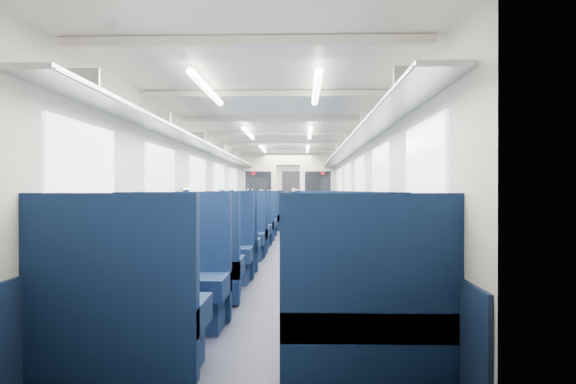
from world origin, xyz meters
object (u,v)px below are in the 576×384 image
at_px(seat_11, 326,239).
at_px(seat_17, 319,225).
at_px(seat_23, 315,216).
at_px(seat_24, 267,214).
at_px(seat_3, 351,289).
at_px(seat_1, 367,320).
at_px(seat_9, 329,245).
at_px(seat_16, 252,225).
at_px(seat_18, 256,222).
at_px(seat_0, 119,317).
at_px(seat_5, 341,268).
at_px(seat_6, 211,253).
at_px(seat_4, 190,268).
at_px(end_door, 292,196).
at_px(seat_19, 318,222).
at_px(seat_14, 246,229).
at_px(seat_22, 265,216).
at_px(seat_13, 323,233).
at_px(seat_26, 269,213).
at_px(seat_7, 334,256).
at_px(seat_12, 240,233).
at_px(seat_25, 314,214).
at_px(bulkhead, 288,191).
at_px(seat_27, 313,213).
at_px(seat_8, 222,246).
at_px(seat_21, 316,218).
at_px(seat_20, 262,218).
at_px(seat_10, 233,238).
at_px(seat_15, 321,228).

bearing_deg(seat_11, seat_17, 90.00).
distance_m(seat_23, seat_24, 1.98).
distance_m(seat_3, seat_11, 4.57).
bearing_deg(seat_1, seat_9, 90.00).
relative_size(seat_3, seat_9, 1.00).
bearing_deg(seat_16, seat_18, 90.00).
bearing_deg(seat_0, seat_3, 31.84).
xyz_separation_m(seat_5, seat_6, (-1.66, 1.26, 0.00)).
xyz_separation_m(seat_4, seat_5, (1.66, 0.04, 0.00)).
relative_size(end_door, seat_5, 1.59).
bearing_deg(seat_6, seat_1, -64.90).
xyz_separation_m(seat_5, seat_19, (0.00, 8.08, 0.00)).
distance_m(seat_14, seat_22, 5.69).
distance_m(seat_13, seat_26, 9.03).
xyz_separation_m(seat_7, seat_12, (-1.66, 3.44, 0.00)).
height_order(seat_4, seat_14, same).
bearing_deg(seat_25, seat_17, -90.00).
distance_m(seat_5, seat_26, 13.67).
relative_size(seat_6, seat_16, 1.00).
bearing_deg(seat_19, end_door, 96.92).
height_order(bulkhead, seat_16, bulkhead).
bearing_deg(seat_24, seat_16, -90.00).
xyz_separation_m(seat_4, seat_13, (1.66, 4.73, 0.00)).
xyz_separation_m(end_door, seat_1, (0.83, -17.20, -0.61)).
relative_size(seat_16, seat_27, 1.00).
height_order(seat_6, seat_23, same).
bearing_deg(seat_8, seat_21, 77.96).
bearing_deg(seat_19, seat_3, -90.00).
bearing_deg(seat_8, seat_7, -34.93).
relative_size(seat_0, seat_17, 1.00).
distance_m(seat_18, seat_22, 3.34).
bearing_deg(seat_5, seat_14, 106.38).
bearing_deg(seat_17, end_door, 95.84).
height_order(seat_21, seat_27, same).
height_order(bulkhead, seat_24, bulkhead).
bearing_deg(seat_8, bulkhead, 83.50).
bearing_deg(seat_20, seat_6, -90.00).
xyz_separation_m(seat_9, seat_22, (-1.66, 8.95, 0.00)).
relative_size(seat_13, seat_16, 1.00).
distance_m(bulkhead, seat_16, 2.79).
bearing_deg(seat_24, seat_10, -90.00).
distance_m(end_door, seat_15, 9.11).
distance_m(seat_20, seat_22, 1.21).
bearing_deg(seat_13, seat_20, 106.99).
height_order(seat_3, seat_16, same).
distance_m(seat_15, seat_20, 4.58).
bearing_deg(seat_9, seat_7, -90.00).
bearing_deg(seat_22, seat_25, 34.48).
relative_size(seat_8, seat_25, 1.00).
bearing_deg(seat_8, seat_25, 80.83).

